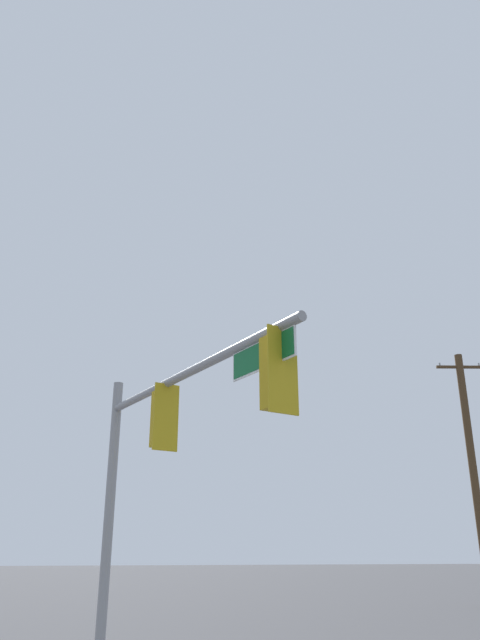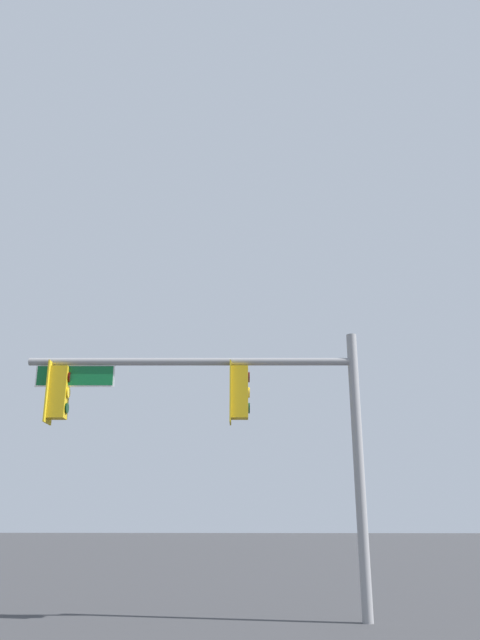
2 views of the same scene
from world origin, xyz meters
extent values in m
cylinder|color=gray|center=(-7.07, -7.89, 2.84)|extent=(0.21, 0.21, 5.68)
cylinder|color=gray|center=(-3.63, -7.55, 5.08)|extent=(6.91, 0.83, 0.16)
cube|color=gold|center=(-4.47, -7.63, 4.41)|extent=(0.08, 0.52, 1.30)
cube|color=#B79314|center=(-4.66, -7.65, 4.41)|extent=(0.39, 0.35, 1.10)
cylinder|color=#B79314|center=(-4.66, -7.65, 5.02)|extent=(0.04, 0.04, 0.12)
cylinder|color=#340503|center=(-4.86, -7.67, 4.74)|extent=(0.05, 0.22, 0.22)
cylinder|color=yellow|center=(-4.86, -7.67, 4.41)|extent=(0.05, 0.22, 0.22)
cylinder|color=black|center=(-4.86, -7.67, 4.08)|extent=(0.05, 0.22, 0.22)
cube|color=gold|center=(-0.68, -7.26, 4.41)|extent=(0.08, 0.52, 1.30)
cube|color=#B79314|center=(-0.87, -7.28, 4.41)|extent=(0.39, 0.35, 1.10)
cylinder|color=#B79314|center=(-0.87, -7.28, 5.02)|extent=(0.04, 0.04, 0.12)
cylinder|color=#340503|center=(-1.07, -7.30, 4.74)|extent=(0.05, 0.22, 0.22)
cylinder|color=yellow|center=(-1.07, -7.30, 4.41)|extent=(0.05, 0.22, 0.22)
cylinder|color=black|center=(-1.07, -7.30, 4.08)|extent=(0.05, 0.22, 0.22)
cube|color=#0F602D|center=(-1.18, -7.31, 4.77)|extent=(1.61, 0.20, 0.42)
cube|color=white|center=(-1.18, -7.31, 4.77)|extent=(1.67, 0.19, 0.48)
cylinder|color=#47331E|center=(-13.87, 10.48, 5.49)|extent=(0.35, 0.35, 10.98)
cube|color=#47331E|center=(-13.87, 10.48, 10.38)|extent=(1.08, 2.04, 0.12)
cylinder|color=gray|center=(-14.28, 9.63, 10.50)|extent=(0.08, 0.08, 0.16)
cylinder|color=gray|center=(-13.46, 11.32, 10.50)|extent=(0.08, 0.08, 0.16)
camera|label=1|loc=(6.76, -11.74, 1.85)|focal=35.00mm
camera|label=2|loc=(-5.93, 5.21, 1.72)|focal=35.00mm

